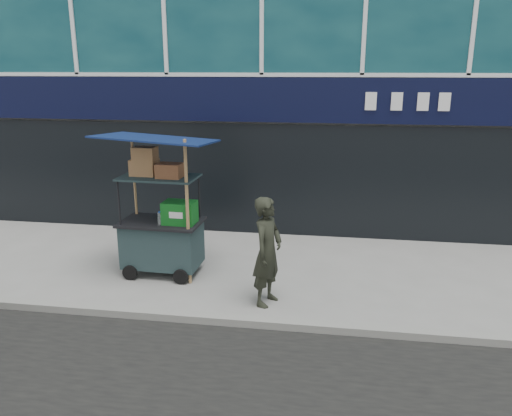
# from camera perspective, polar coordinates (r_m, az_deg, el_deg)

# --- Properties ---
(ground) EXTENTS (80.00, 80.00, 0.00)m
(ground) POSITION_cam_1_polar(r_m,az_deg,el_deg) (7.55, -3.66, -12.29)
(ground) COLOR slate
(ground) RESTS_ON ground
(curb) EXTENTS (80.00, 0.18, 0.12)m
(curb) POSITION_cam_1_polar(r_m,az_deg,el_deg) (7.35, -4.00, -12.60)
(curb) COLOR gray
(curb) RESTS_ON ground
(vendor_cart) EXTENTS (1.91, 1.39, 2.51)m
(vendor_cart) POSITION_cam_1_polar(r_m,az_deg,el_deg) (8.85, -10.65, -2.05)
(vendor_cart) COLOR #1B2C2E
(vendor_cart) RESTS_ON ground
(vendor_man) EXTENTS (0.59, 0.72, 1.71)m
(vendor_man) POSITION_cam_1_polar(r_m,az_deg,el_deg) (7.61, 1.32, -4.99)
(vendor_man) COLOR black
(vendor_man) RESTS_ON ground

